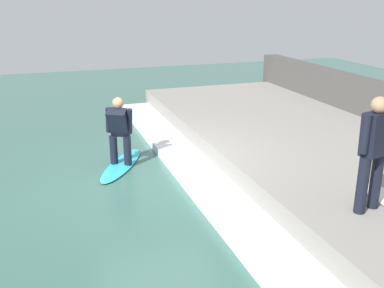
{
  "coord_description": "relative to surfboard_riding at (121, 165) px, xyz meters",
  "views": [
    {
      "loc": [
        -2.01,
        -7.88,
        3.51
      ],
      "look_at": [
        0.68,
        0.0,
        0.7
      ],
      "focal_mm": 42.0,
      "sensor_mm": 36.0,
      "label": 1
    }
  ],
  "objects": [
    {
      "name": "ground_plane",
      "position": [
        0.55,
        -1.05,
        -0.03
      ],
      "size": [
        28.0,
        28.0,
        0.0
      ],
      "primitive_type": "plane",
      "color": "#386056"
    },
    {
      "name": "concrete_ledge",
      "position": [
        3.95,
        -1.05,
        0.23
      ],
      "size": [
        4.4,
        12.32,
        0.53
      ],
      "primitive_type": "cube",
      "color": "gray",
      "rests_on": "ground_plane"
    },
    {
      "name": "wave_foam_crest",
      "position": [
        1.32,
        -1.05,
        0.06
      ],
      "size": [
        0.85,
        11.71,
        0.17
      ],
      "primitive_type": "cube",
      "color": "silver",
      "rests_on": "ground_plane"
    },
    {
      "name": "surfboard_riding",
      "position": [
        0.0,
        0.0,
        0.0
      ],
      "size": [
        1.45,
        2.02,
        0.06
      ],
      "color": "#2DADD1",
      "rests_on": "ground_plane"
    },
    {
      "name": "surfer_riding",
      "position": [
        0.0,
        0.0,
        0.83
      ],
      "size": [
        0.58,
        0.62,
        1.44
      ],
      "color": "black",
      "rests_on": "surfboard_riding"
    },
    {
      "name": "surfer_waiting_near",
      "position": [
        2.82,
        -4.2,
        1.44
      ],
      "size": [
        0.55,
        0.34,
        1.67
      ],
      "color": "black",
      "rests_on": "concrete_ledge"
    }
  ]
}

